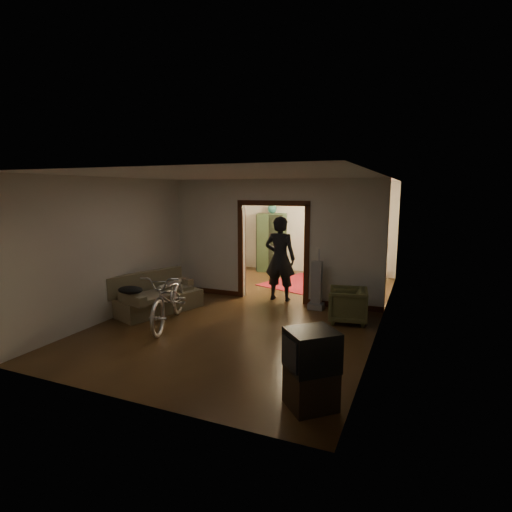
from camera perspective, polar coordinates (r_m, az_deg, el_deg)
The scene contains 24 objects.
floor at distance 8.80m, azimuth 0.77°, elevation -7.44°, with size 5.00×8.50×0.01m, color #362211.
ceiling at distance 8.43m, azimuth 0.81°, elevation 11.10°, with size 5.00×8.50×0.01m, color white.
wall_back at distance 12.52m, azimuth 8.14°, elevation 4.02°, with size 5.00×0.02×2.80m, color beige.
wall_left at distance 9.72m, azimuth -13.02°, elevation 2.36°, with size 0.02×8.50×2.80m, color beige.
wall_right at distance 7.92m, azimuth 17.79°, elevation 0.61°, with size 0.02×8.50×2.80m, color beige.
partition_wall at distance 9.20m, azimuth 2.55°, elevation 2.21°, with size 5.00×0.14×2.80m, color beige.
door_casing at distance 9.24m, azimuth 2.53°, elevation 0.36°, with size 1.74×0.20×2.32m, color #36180C.
far_window at distance 12.31m, azimuth 11.27°, elevation 4.54°, with size 0.98×0.06×1.28m, color black.
chandelier at distance 10.79m, azimuth 5.85°, elevation 8.28°, with size 0.24×0.24×0.24m, color #FFE0A5.
light_switch at distance 8.84m, azimuth 8.76°, elevation 0.84°, with size 0.08×0.01×0.12m, color silver.
sofa at distance 8.72m, azimuth -13.80°, elevation -5.04°, with size 0.81×1.80×0.83m, color brown.
rolled_paper at distance 8.87m, azimuth -12.16°, elevation -3.97°, with size 0.10×0.10×0.78m, color beige.
jacket at distance 7.94m, azimuth -17.50°, elevation -4.65°, with size 0.50×0.38×0.15m, color black.
bicycle at distance 7.79m, azimuth -12.29°, elevation -5.91°, with size 0.69×1.98×1.04m, color silver.
armchair at distance 8.03m, azimuth 12.94°, elevation -6.85°, with size 0.72×0.74×0.67m, color #4C4F2C.
tv_stand at distance 5.00m, azimuth 7.84°, elevation -18.15°, with size 0.53×0.48×0.48m, color black.
crt_tv at distance 4.80m, azimuth 7.97°, elevation -13.14°, with size 0.55×0.49×0.47m, color black.
vacuum at distance 8.70m, azimuth 8.64°, elevation -4.15°, with size 0.32×0.26×1.06m, color gray.
person at distance 9.25m, azimuth 3.44°, elevation -0.36°, with size 0.72×0.47×1.97m, color black.
oriental_rug at distance 11.18m, azimuth 6.66°, elevation -3.82°, with size 1.63×2.14×0.02m, color maroon.
locker at distance 12.62m, azimuth 2.30°, elevation 1.94°, with size 0.92×0.51×1.84m, color #263922.
globe at distance 12.53m, azimuth 2.33°, elevation 6.58°, with size 0.28×0.28×0.28m, color #1E5972.
desk at distance 11.97m, azimuth 12.27°, elevation -1.13°, with size 1.11×0.62×0.82m, color black.
desk_chair at distance 11.54m, azimuth 9.54°, elevation -1.00°, with size 0.44×0.44×0.99m, color black.
Camera 1 is at (3.17, -7.81, 2.54)m, focal length 28.00 mm.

